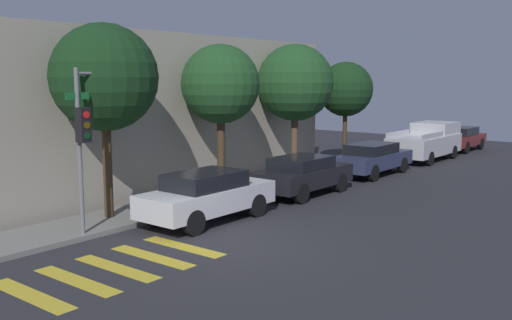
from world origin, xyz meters
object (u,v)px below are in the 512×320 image
(sedan_middle, at_px, (302,174))
(pickup_truck, at_px, (427,141))
(sedan_tail_of_row, at_px, (460,138))
(tree_midblock, at_px, (221,85))
(tree_far_end, at_px, (295,83))
(sedan_far_end, at_px, (372,158))
(traffic_light_pole, at_px, (96,119))
(tree_behind_truck, at_px, (346,90))
(sedan_near_corner, at_px, (207,195))
(tree_near_corner, at_px, (104,78))

(sedan_middle, xyz_separation_m, pickup_truck, (11.68, 0.00, 0.21))
(sedan_tail_of_row, height_order, tree_midblock, tree_midblock)
(tree_far_end, bearing_deg, sedan_far_end, -40.99)
(traffic_light_pole, relative_size, tree_behind_truck, 0.89)
(sedan_far_end, xyz_separation_m, sedan_tail_of_row, (11.21, 0.00, -0.01))
(tree_behind_truck, bearing_deg, sedan_far_end, -124.71)
(sedan_tail_of_row, relative_size, tree_behind_truck, 0.83)
(tree_far_end, distance_m, tree_behind_truck, 4.31)
(traffic_light_pole, bearing_deg, sedan_far_end, -5.35)
(sedan_middle, xyz_separation_m, tree_far_end, (2.85, 2.33, 3.28))
(sedan_near_corner, height_order, sedan_tail_of_row, sedan_near_corner)
(sedan_near_corner, bearing_deg, sedan_middle, 0.00)
(tree_near_corner, bearing_deg, sedan_far_end, -10.65)
(tree_midblock, height_order, tree_behind_truck, tree_midblock)
(sedan_middle, relative_size, sedan_tail_of_row, 1.01)
(pickup_truck, height_order, tree_far_end, tree_far_end)
(pickup_truck, xyz_separation_m, tree_behind_truck, (-4.54, 2.33, 2.74))
(sedan_middle, bearing_deg, pickup_truck, 0.00)
(sedan_far_end, xyz_separation_m, tree_near_corner, (-12.40, 2.33, 3.49))
(sedan_tail_of_row, xyz_separation_m, tree_far_end, (-13.90, 2.33, 3.29))
(sedan_middle, xyz_separation_m, tree_behind_truck, (7.14, 2.33, 2.95))
(pickup_truck, bearing_deg, tree_midblock, 170.22)
(pickup_truck, relative_size, tree_far_end, 0.92)
(tree_far_end, bearing_deg, traffic_light_pole, -174.38)
(sedan_middle, bearing_deg, traffic_light_pole, 170.99)
(tree_near_corner, bearing_deg, sedan_near_corner, -52.48)
(sedan_tail_of_row, height_order, tree_behind_truck, tree_behind_truck)
(sedan_near_corner, height_order, tree_near_corner, tree_near_corner)
(sedan_tail_of_row, distance_m, tree_near_corner, 23.99)
(sedan_middle, bearing_deg, tree_far_end, 39.33)
(sedan_middle, bearing_deg, tree_midblock, 128.41)
(pickup_truck, relative_size, tree_behind_truck, 1.04)
(sedan_middle, bearing_deg, sedan_tail_of_row, 0.00)
(traffic_light_pole, xyz_separation_m, sedan_near_corner, (2.91, -1.27, -2.36))
(traffic_light_pole, relative_size, pickup_truck, 0.86)
(sedan_near_corner, xyz_separation_m, tree_midblock, (3.23, 2.33, 3.21))
(tree_behind_truck, bearing_deg, tree_near_corner, 180.00)
(traffic_light_pole, relative_size, tree_far_end, 0.79)
(pickup_truck, height_order, tree_midblock, tree_midblock)
(sedan_tail_of_row, bearing_deg, tree_near_corner, 174.36)
(tree_midblock, bearing_deg, tree_near_corner, 180.00)
(pickup_truck, height_order, tree_near_corner, tree_near_corner)
(tree_midblock, bearing_deg, sedan_middle, -51.59)
(sedan_middle, relative_size, tree_behind_truck, 0.84)
(tree_near_corner, xyz_separation_m, tree_midblock, (5.02, 0.00, -0.24))
(tree_far_end, bearing_deg, pickup_truck, -14.79)
(sedan_middle, relative_size, pickup_truck, 0.80)
(tree_midblock, height_order, tree_far_end, tree_far_end)
(traffic_light_pole, xyz_separation_m, sedan_tail_of_row, (24.73, -1.27, -2.41))
(traffic_light_pole, distance_m, tree_behind_truck, 15.18)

